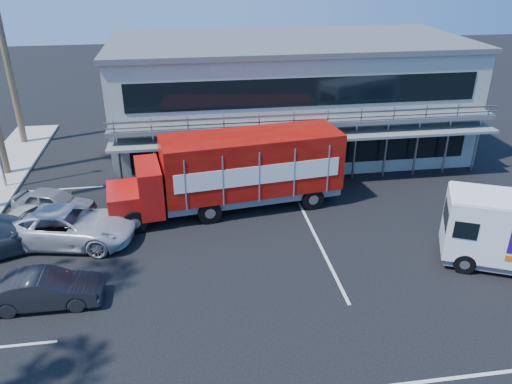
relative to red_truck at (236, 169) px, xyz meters
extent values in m
plane|color=black|center=(1.38, -6.68, -2.20)|extent=(120.00, 120.00, 0.00)
cube|color=gray|center=(4.38, 8.32, 1.30)|extent=(22.00, 10.00, 7.00)
cube|color=#515454|center=(4.38, 8.32, 4.95)|extent=(22.40, 10.40, 0.30)
cube|color=#515454|center=(4.38, 2.72, 1.40)|extent=(22.00, 1.20, 0.25)
cube|color=gray|center=(4.38, 2.17, 1.90)|extent=(22.00, 0.08, 0.90)
cube|color=slate|center=(4.38, 2.42, 0.70)|extent=(22.00, 1.80, 0.15)
cube|color=black|center=(4.38, 3.30, -0.60)|extent=(20.00, 0.06, 1.60)
cube|color=black|center=(4.38, 3.30, 3.00)|extent=(20.00, 0.06, 1.60)
cylinder|color=brown|center=(-13.72, 11.82, 3.80)|extent=(0.44, 0.44, 12.00)
cube|color=#AE110E|center=(-5.64, -0.74, -1.06)|extent=(1.92, 2.75, 1.37)
cube|color=#AE110E|center=(-4.39, -0.57, -0.43)|extent=(1.50, 2.97, 2.39)
cube|color=black|center=(-4.39, -0.57, 0.25)|extent=(0.37, 2.41, 0.80)
cube|color=#AB170A|center=(0.81, 0.11, 0.31)|extent=(9.41, 4.01, 2.96)
cube|color=slate|center=(0.81, 0.11, -1.46)|extent=(9.36, 3.58, 0.34)
cube|color=white|center=(0.99, -1.32, 0.20)|extent=(8.33, 1.12, 0.97)
cube|color=white|center=(0.62, 1.53, 0.20)|extent=(8.33, 1.12, 0.97)
cylinder|color=black|center=(-5.13, -1.94, -1.60)|extent=(1.21, 0.43, 1.19)
cylinder|color=black|center=(-5.46, 0.55, -1.60)|extent=(1.21, 0.43, 1.19)
cylinder|color=black|center=(-1.52, -1.46, -1.60)|extent=(1.21, 0.43, 1.19)
cylinder|color=black|center=(-1.84, 1.02, -1.60)|extent=(1.21, 0.43, 1.19)
cylinder|color=black|center=(3.91, -0.75, -1.60)|extent=(1.21, 0.43, 1.19)
cylinder|color=black|center=(3.59, 1.73, -1.60)|extent=(1.21, 0.43, 1.19)
cube|color=black|center=(8.38, -5.99, -0.07)|extent=(0.82, 1.72, 0.90)
cylinder|color=black|center=(8.81, -7.29, -1.74)|extent=(0.94, 0.63, 0.91)
cylinder|color=black|center=(9.64, -5.46, -1.74)|extent=(0.94, 0.63, 0.91)
imported|color=black|center=(-8.12, -6.89, -1.51)|extent=(4.19, 1.47, 1.38)
imported|color=#BAB9BC|center=(-8.12, -2.28, -1.34)|extent=(6.58, 3.94, 1.71)
imported|color=slate|center=(-9.32, 0.52, -1.48)|extent=(4.52, 3.04, 1.43)
camera|label=1|loc=(-2.45, -23.33, 10.15)|focal=35.00mm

